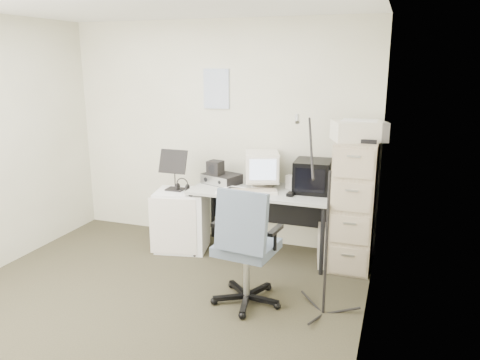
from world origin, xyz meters
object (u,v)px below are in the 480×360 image
(desk, at_px, (262,222))
(side_cart, at_px, (182,220))
(filing_cabinet, at_px, (354,205))
(office_chair, at_px, (247,245))

(desk, distance_m, side_cart, 0.90)
(filing_cabinet, relative_size, side_cart, 1.93)
(filing_cabinet, xyz_separation_m, office_chair, (-0.77, -1.09, -0.11))
(desk, bearing_deg, office_chair, -80.60)
(office_chair, bearing_deg, desk, 106.24)
(desk, height_order, side_cart, desk)
(desk, relative_size, side_cart, 2.22)
(desk, height_order, office_chair, office_chair)
(office_chair, relative_size, side_cart, 1.59)
(desk, bearing_deg, side_cart, -169.96)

